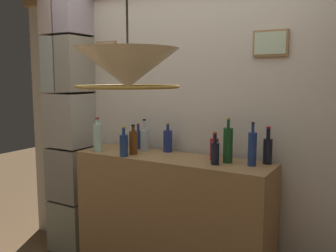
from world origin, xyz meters
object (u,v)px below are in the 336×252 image
Objects in this scene: liquor_bottle_amaro at (214,148)px; liquor_bottle_scotch at (228,145)px; liquor_bottle_whiskey at (138,139)px; liquor_bottle_port at (133,142)px; glass_tumbler_rocks at (123,142)px; liquor_bottle_brandy at (252,148)px; liquor_bottle_vermouth at (144,140)px; liquor_bottle_gin at (168,141)px; liquor_bottle_mezcal at (268,150)px; liquor_bottle_bourbon at (215,153)px; liquor_bottle_sherry at (98,137)px; pendant_lamp at (128,69)px; liquor_bottle_rum at (124,145)px.

liquor_bottle_scotch is at bearing -17.66° from liquor_bottle_amaro.
liquor_bottle_port reaches higher than liquor_bottle_whiskey.
liquor_bottle_scotch is 4.25× the size of glass_tumbler_rocks.
liquor_bottle_scotch reaches higher than liquor_bottle_brandy.
liquor_bottle_gin is at bearing 20.40° from liquor_bottle_vermouth.
glass_tumbler_rocks is at bearing 178.18° from liquor_bottle_gin.
liquor_bottle_bourbon is (-0.32, -0.21, -0.02)m from liquor_bottle_mezcal.
liquor_bottle_brandy is at bearing 7.05° from liquor_bottle_sherry.
liquor_bottle_scotch reaches higher than liquor_bottle_amaro.
liquor_bottle_vermouth is 0.48× the size of pendant_lamp.
liquor_bottle_mezcal is 1.32m from glass_tumbler_rocks.
liquor_bottle_rum is at bearing -94.04° from liquor_bottle_vermouth.
liquor_bottle_vermouth is 0.73m from liquor_bottle_bourbon.
liquor_bottle_brandy is (0.95, -0.05, 0.03)m from liquor_bottle_vermouth.
liquor_bottle_bourbon is 0.98m from pendant_lamp.
liquor_bottle_scotch is 0.14m from liquor_bottle_amaro.
glass_tumbler_rocks is (-0.19, 0.03, -0.05)m from liquor_bottle_whiskey.
liquor_bottle_amaro is 0.75× the size of liquor_bottle_sherry.
liquor_bottle_rum is 0.32m from liquor_bottle_whiskey.
liquor_bottle_mezcal is 0.87× the size of liquor_bottle_brandy.
liquor_bottle_brandy is 1.05m from liquor_bottle_whiskey.
liquor_bottle_bourbon reaches higher than liquor_bottle_whiskey.
liquor_bottle_gin is at bearing 179.53° from liquor_bottle_mezcal.
liquor_bottle_vermouth is at bearing -27.91° from liquor_bottle_whiskey.
liquor_bottle_mezcal is at bearing 17.21° from liquor_bottle_rum.
liquor_bottle_rum reaches higher than liquor_bottle_whiskey.
liquor_bottle_rum is 1.11× the size of liquor_bottle_amaro.
liquor_bottle_whiskey is 0.84m from liquor_bottle_bourbon.
liquor_bottle_scotch reaches higher than liquor_bottle_gin.
liquor_bottle_bourbon is 2.98× the size of glass_tumbler_rocks.
liquor_bottle_rum is (-0.02, -0.26, -0.01)m from liquor_bottle_vermouth.
liquor_bottle_bourbon is at bearing -14.17° from liquor_bottle_whiskey.
liquor_bottle_mezcal reaches higher than liquor_bottle_whiskey.
liquor_bottle_vermouth is at bearing 176.31° from liquor_bottle_scotch.
pendant_lamp is (0.82, -1.01, 0.62)m from glass_tumbler_rocks.
liquor_bottle_amaro is at bearing 11.52° from liquor_bottle_sherry.
liquor_bottle_sherry is at bearing -97.68° from glass_tumbler_rocks.
liquor_bottle_bourbon is at bearing 8.52° from liquor_bottle_rum.
liquor_bottle_rum reaches higher than glass_tumbler_rocks.
liquor_bottle_scotch is at bearing 74.64° from pendant_lamp.
liquor_bottle_gin is at bearing 108.72° from pendant_lamp.
liquor_bottle_mezcal is at bearing 23.44° from liquor_bottle_scotch.
liquor_bottle_rum is 1.08× the size of liquor_bottle_whiskey.
liquor_bottle_gin is at bearing 170.00° from liquor_bottle_amaro.
liquor_bottle_scotch reaches higher than liquor_bottle_vermouth.
liquor_bottle_whiskey is 0.78× the size of liquor_bottle_sherry.
liquor_bottle_rum is 0.42× the size of pendant_lamp.
liquor_bottle_sherry is at bearing 170.64° from liquor_bottle_rum.
liquor_bottle_mezcal is 1.22× the size of liquor_bottle_whiskey.
liquor_bottle_whiskey is at bearing 175.13° from liquor_bottle_amaro.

